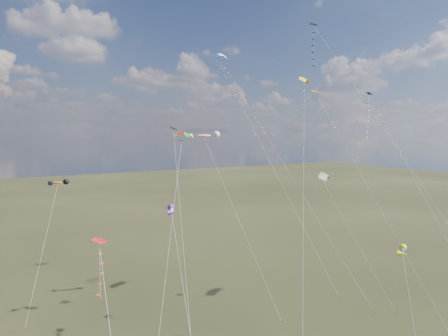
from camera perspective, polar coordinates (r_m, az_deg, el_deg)
diamond_black_high at (r=50.69m, az=14.49°, el=14.16°), size 2.99×33.78×37.16m
diamond_navy_tall at (r=72.89m, az=0.37°, el=11.65°), size 6.80×25.78×37.29m
diamond_black_mid at (r=45.79m, az=-6.44°, el=-3.95°), size 4.35×14.44×24.26m
diamond_red_low at (r=30.26m, az=-17.11°, el=-15.11°), size 1.51×12.78×16.19m
diamond_navy_right at (r=57.15m, az=20.67°, el=5.63°), size 5.39×16.04×28.95m
diamond_orange_center at (r=47.40m, az=18.45°, el=0.23°), size 8.99×14.54×28.53m
parafoil_yellow at (r=59.20m, az=11.42°, el=12.39°), size 14.34×16.61×32.00m
parafoil_blue_white at (r=67.86m, az=-0.33°, el=15.64°), size 10.61×25.28×36.85m
parafoil_striped at (r=57.98m, az=14.19°, el=-0.91°), size 6.25×10.56×18.44m
parafoil_tricolor at (r=50.26m, az=-6.11°, el=4.75°), size 10.54×15.23×24.00m
novelty_orange_black at (r=63.48m, az=-22.66°, el=-2.04°), size 7.05×11.73×16.68m
novelty_white_purple at (r=44.83m, az=-7.49°, el=-6.02°), size 2.26×10.98×15.50m
novelty_redwhite_stripe at (r=56.27m, az=-2.85°, el=4.56°), size 6.73×13.36×23.68m
novelty_blue_yellow at (r=45.17m, az=24.16°, el=-10.78°), size 5.12×6.74×12.09m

